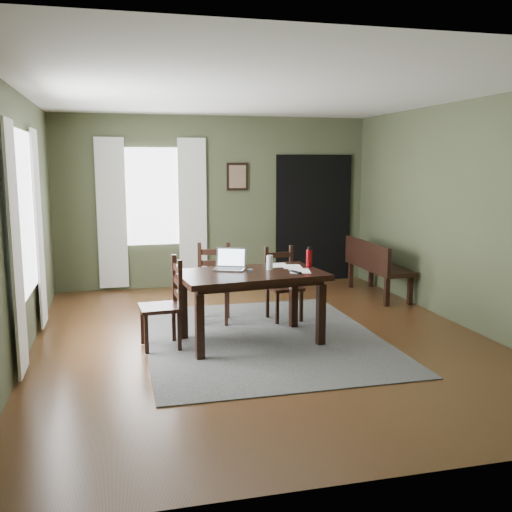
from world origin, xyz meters
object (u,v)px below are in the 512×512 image
object	(u,v)px
chair_back_left	(213,284)
water_bottle	(309,258)
dining_table	(251,281)
bench	(375,263)
chair_end	(165,304)
chair_back_right	(283,285)
laptop	(230,264)

from	to	relation	value
chair_back_left	water_bottle	world-z (taller)	water_bottle
dining_table	water_bottle	bearing A→B (deg)	4.86
bench	chair_end	bearing A→B (deg)	117.76
chair_end	chair_back_right	distance (m)	1.73
chair_back_left	water_bottle	size ratio (longest dim) A/B	4.16
dining_table	laptop	bearing A→B (deg)	122.78
dining_table	water_bottle	distance (m)	0.76
chair_back_left	laptop	distance (m)	0.79
dining_table	chair_end	bearing A→B (deg)	171.70
bench	water_bottle	distance (m)	2.28
dining_table	chair_end	distance (m)	0.96
dining_table	chair_back_left	distance (m)	0.98
dining_table	chair_back_left	bearing A→B (deg)	99.35
chair_back_right	bench	distance (m)	1.93
chair_back_right	bench	xyz separation A→B (m)	(1.69, 0.92, 0.04)
bench	laptop	size ratio (longest dim) A/B	3.47
dining_table	chair_back_left	size ratio (longest dim) A/B	1.70
water_bottle	laptop	bearing A→B (deg)	174.62
chair_back_right	laptop	xyz separation A→B (m)	(-0.79, -0.59, 0.40)
chair_back_right	dining_table	bearing A→B (deg)	-133.31
dining_table	water_bottle	world-z (taller)	water_bottle
chair_end	water_bottle	size ratio (longest dim) A/B	4.16
dining_table	bench	xyz separation A→B (m)	(2.30, 1.73, -0.20)
chair_end	chair_back_right	world-z (taller)	chair_end
chair_back_right	chair_end	bearing A→B (deg)	-159.71
chair_back_left	chair_back_right	world-z (taller)	chair_back_left
dining_table	chair_back_right	xyz separation A→B (m)	(0.61, 0.82, -0.24)
chair_back_right	bench	size ratio (longest dim) A/B	0.62
water_bottle	chair_back_right	bearing A→B (deg)	99.17
dining_table	bench	distance (m)	2.89
chair_back_left	chair_back_right	distance (m)	0.87
laptop	chair_end	bearing A→B (deg)	-143.08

